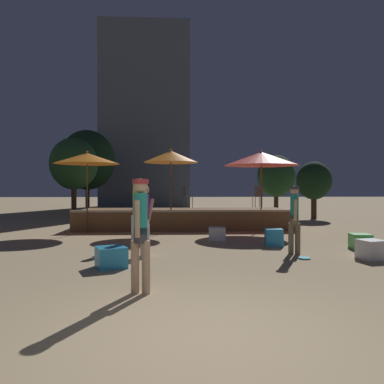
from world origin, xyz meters
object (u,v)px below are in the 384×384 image
Objects in this scene: patio_umbrella_1 at (171,157)px; cube_seat_5 at (372,250)px; patio_umbrella_0 at (261,159)px; person_4 at (137,208)px; background_tree_1 at (87,160)px; bistro_chair_1 at (258,194)px; background_tree_0 at (74,164)px; person_0 at (140,228)px; person_2 at (294,216)px; patio_umbrella_2 at (87,159)px; cube_seat_0 at (111,257)px; frisbee_disc at (304,258)px; person_1 at (145,218)px; background_tree_3 at (314,181)px; background_tree_2 at (276,176)px; bistro_chair_0 at (138,194)px; bistro_chair_2 at (186,194)px; cube_seat_3 at (217,234)px; cube_seat_1 at (274,237)px.

cube_seat_5 is (4.61, -5.57, -2.54)m from patio_umbrella_1.
person_4 is at bearing -141.10° from patio_umbrella_0.
background_tree_1 is at bearing 120.64° from cube_seat_5.
background_tree_1 is at bearing 127.35° from patio_umbrella_0.
bistro_chair_1 is 10.58m from background_tree_0.
person_0 is 1.06× the size of person_2.
person_2 is 0.30× the size of background_tree_1.
cube_seat_0 is at bearing -72.68° from patio_umbrella_2.
cube_seat_5 is at bearing -4.11° from frisbee_disc.
background_tree_3 reaches higher than person_1.
background_tree_2 reaches higher than patio_umbrella_0.
patio_umbrella_0 reaches higher than bistro_chair_0.
background_tree_1 is (-6.42, 10.71, 2.16)m from bistro_chair_2.
cube_seat_0 is at bearing -170.55° from frisbee_disc.
background_tree_2 reaches higher than cube_seat_0.
background_tree_0 is (-5.40, 6.95, 0.16)m from patio_umbrella_1.
patio_umbrella_2 is 0.99× the size of background_tree_3.
patio_umbrella_2 is 5.31× the size of cube_seat_3.
cube_seat_5 is at bearing -35.09° from patio_umbrella_2.
patio_umbrella_2 reaches higher than frisbee_disc.
bistro_chair_1 is at bearing 81.09° from patio_umbrella_0.
cube_seat_1 is 0.32× the size of person_1.
cube_seat_1 reaches higher than cube_seat_5.
cube_seat_1 is (2.91, -3.54, -2.52)m from patio_umbrella_1.
patio_umbrella_1 is 3.41× the size of bistro_chair_2.
patio_umbrella_1 is at bearing 79.37° from cube_seat_0.
patio_umbrella_0 is 8.05m from cube_seat_0.
patio_umbrella_2 is 5.63m from person_1.
bistro_chair_1 is at bearing -101.42° from person_0.
cube_seat_3 is at bearing 104.37° from person_1.
bistro_chair_0 is (-0.80, 6.64, 0.45)m from person_1.
cube_seat_3 is 3.42m from person_1.
bistro_chair_0 is (-1.37, 1.67, -1.41)m from patio_umbrella_1.
cube_seat_1 is 0.18× the size of background_tree_3.
person_1 is 13.02m from background_tree_0.
patio_umbrella_0 reaches higher than person_4.
patio_umbrella_0 reaches higher than background_tree_3.
background_tree_1 is at bearing 56.06° from bistro_chair_2.
person_0 is 1.05× the size of person_1.
cube_seat_1 is 13.64m from background_tree_0.
bistro_chair_0 is at bearing 48.85° from patio_umbrella_2.
person_4 is 0.43× the size of background_tree_0.
cube_seat_5 is 0.36× the size of person_2.
background_tree_1 reaches higher than bistro_chair_2.
patio_umbrella_1 is at bearing 15.54° from bistro_chair_1.
background_tree_3 is at bearing 63.10° from cube_seat_1.
person_2 is 6.71m from bistro_chair_2.
bistro_chair_1 is 8.55m from background_tree_2.
bistro_chair_1 is at bearing 109.16° from person_1.
background_tree_0 reaches higher than cube_seat_1.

